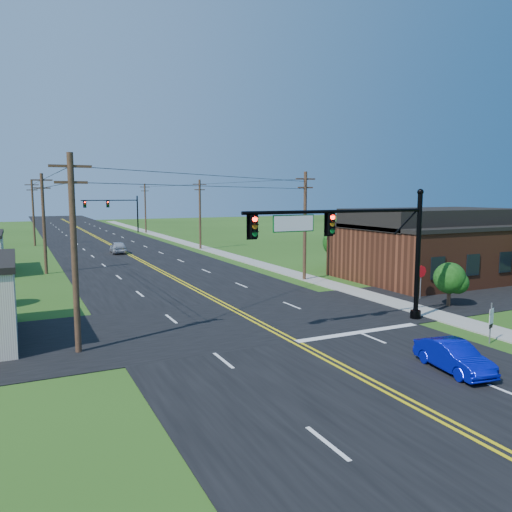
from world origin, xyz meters
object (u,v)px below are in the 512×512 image
route_sign (491,320)px  signal_mast_far (113,208)px  blue_car (454,357)px  stop_sign (421,275)px  signal_mast_main (355,240)px

route_sign → signal_mast_far: bearing=73.4°
blue_car → stop_sign: (9.05, 11.24, 1.08)m
signal_mast_main → signal_mast_far: (0.10, 72.00, -0.20)m
signal_mast_far → route_sign: 77.41m
blue_car → stop_sign: size_ratio=1.58×
signal_mast_main → route_sign: bearing=-50.9°
signal_mast_main → signal_mast_far: bearing=89.9°
signal_mast_far → blue_car: bearing=-90.4°
blue_car → stop_sign: bearing=59.6°
signal_mast_far → blue_car: (-0.49, -79.26, -3.93)m
stop_sign → route_sign: bearing=-114.7°
signal_mast_main → signal_mast_far: same height
route_sign → stop_sign: size_ratio=0.85×
route_sign → blue_car: bearing=-176.0°
signal_mast_main → stop_sign: (8.66, 3.98, -3.06)m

